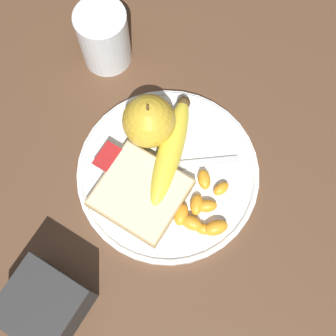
% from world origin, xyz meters
% --- Properties ---
extents(ground_plane, '(3.00, 3.00, 0.00)m').
position_xyz_m(ground_plane, '(0.00, 0.00, 0.00)').
color(ground_plane, brown).
extents(plate, '(0.27, 0.27, 0.01)m').
position_xyz_m(plate, '(0.00, 0.00, 0.01)').
color(plate, white).
rests_on(plate, ground_plane).
extents(juice_glass, '(0.08, 0.08, 0.10)m').
position_xyz_m(juice_glass, '(0.19, -0.12, 0.05)').
color(juice_glass, silver).
rests_on(juice_glass, ground_plane).
extents(apple, '(0.08, 0.08, 0.09)m').
position_xyz_m(apple, '(0.06, -0.04, 0.05)').
color(apple, gold).
rests_on(apple, plate).
extents(banana, '(0.08, 0.18, 0.04)m').
position_xyz_m(banana, '(0.01, -0.03, 0.03)').
color(banana, yellow).
rests_on(banana, plate).
extents(bread_slice, '(0.12, 0.11, 0.02)m').
position_xyz_m(bread_slice, '(0.01, 0.05, 0.02)').
color(bread_slice, tan).
rests_on(bread_slice, plate).
extents(fork, '(0.15, 0.12, 0.00)m').
position_xyz_m(fork, '(0.01, -0.01, 0.01)').
color(fork, silver).
rests_on(fork, plate).
extents(jam_packet, '(0.05, 0.04, 0.02)m').
position_xyz_m(jam_packet, '(0.07, 0.03, 0.02)').
color(jam_packet, white).
rests_on(jam_packet, plate).
extents(orange_segment_0, '(0.03, 0.03, 0.02)m').
position_xyz_m(orange_segment_0, '(-0.06, 0.02, 0.02)').
color(orange_segment_0, orange).
rests_on(orange_segment_0, plate).
extents(orange_segment_1, '(0.03, 0.02, 0.02)m').
position_xyz_m(orange_segment_1, '(-0.07, 0.05, 0.02)').
color(orange_segment_1, orange).
rests_on(orange_segment_1, plate).
extents(orange_segment_2, '(0.03, 0.02, 0.01)m').
position_xyz_m(orange_segment_2, '(-0.09, 0.05, 0.02)').
color(orange_segment_2, orange).
rests_on(orange_segment_2, plate).
extents(orange_segment_3, '(0.03, 0.03, 0.02)m').
position_xyz_m(orange_segment_3, '(-0.05, -0.02, 0.02)').
color(orange_segment_3, orange).
rests_on(orange_segment_3, plate).
extents(orange_segment_4, '(0.03, 0.03, 0.02)m').
position_xyz_m(orange_segment_4, '(-0.07, 0.02, 0.02)').
color(orange_segment_4, orange).
rests_on(orange_segment_4, plate).
extents(orange_segment_5, '(0.04, 0.04, 0.02)m').
position_xyz_m(orange_segment_5, '(-0.03, 0.03, 0.02)').
color(orange_segment_5, orange).
rests_on(orange_segment_5, plate).
extents(orange_segment_6, '(0.02, 0.03, 0.01)m').
position_xyz_m(orange_segment_6, '(-0.08, -0.02, 0.02)').
color(orange_segment_6, orange).
rests_on(orange_segment_6, plate).
extents(orange_segment_7, '(0.04, 0.04, 0.02)m').
position_xyz_m(orange_segment_7, '(-0.10, 0.04, 0.02)').
color(orange_segment_7, orange).
rests_on(orange_segment_7, plate).
extents(orange_segment_8, '(0.03, 0.04, 0.02)m').
position_xyz_m(orange_segment_8, '(-0.05, 0.05, 0.02)').
color(orange_segment_8, orange).
rests_on(orange_segment_8, plate).
extents(condiment_caddy, '(0.09, 0.09, 0.08)m').
position_xyz_m(condiment_caddy, '(0.03, 0.24, 0.04)').
color(condiment_caddy, '#2D2D2D').
rests_on(condiment_caddy, ground_plane).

